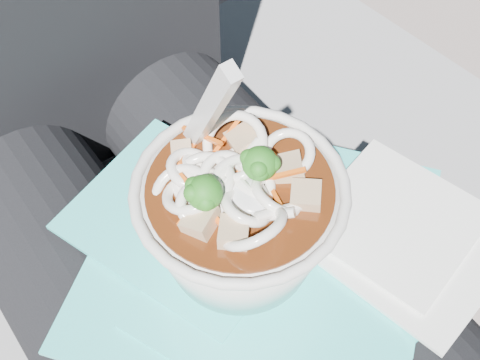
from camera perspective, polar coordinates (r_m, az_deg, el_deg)
stone_ledge at (r=1.00m, az=-6.68°, el=-11.48°), size 1.05×0.60×0.46m
lap at (r=0.65m, az=-2.28°, el=-9.83°), size 0.35×0.48×0.16m
person_body at (r=0.68m, az=-6.77°, el=-3.29°), size 0.34×0.94×1.02m
plastic_bag at (r=0.57m, az=0.75°, el=-7.72°), size 0.38×0.35×0.01m
napkins at (r=0.59m, az=14.19°, el=-5.08°), size 0.16×0.19×0.01m
udon_bowl at (r=0.52m, az=-0.10°, el=-2.79°), size 0.17×0.17×0.21m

